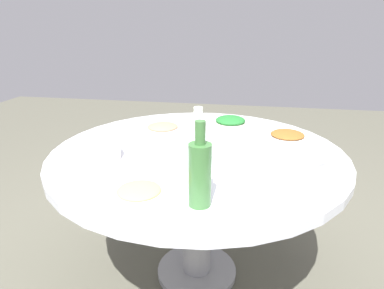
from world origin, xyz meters
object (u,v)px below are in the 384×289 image
dish_greens (230,122)px  dish_shrimp (163,128)px  green_bottle (200,173)px  tea_cup_near (250,213)px  rice_bowl (289,162)px  tea_cup_far (198,111)px  dish_stirfry (287,136)px  dish_noodles (139,192)px  soup_bowl (92,153)px  round_dining_table (197,171)px

dish_greens → dish_shrimp: bearing=115.0°
green_bottle → tea_cup_near: green_bottle is taller
rice_bowl → tea_cup_far: size_ratio=4.62×
dish_shrimp → dish_stirfry: size_ratio=1.12×
dish_stirfry → tea_cup_far: bearing=53.2°
dish_shrimp → dish_noodles: (-0.72, -0.10, -0.00)m
dish_noodles → green_bottle: green_bottle is taller
dish_greens → green_bottle: bearing=177.4°
rice_bowl → dish_stirfry: size_ratio=1.29×
dish_stirfry → tea_cup_near: bearing=167.2°
rice_bowl → soup_bowl: size_ratio=1.11×
round_dining_table → tea_cup_near: bearing=-156.0°
dish_shrimp → dish_stirfry: bearing=-91.2°
round_dining_table → dish_stirfry: size_ratio=6.33×
soup_bowl → tea_cup_near: 0.79m
dish_shrimp → rice_bowl: bearing=-123.2°
dish_greens → tea_cup_near: dish_greens is taller
rice_bowl → tea_cup_far: bearing=31.9°
green_bottle → tea_cup_far: 1.14m
dish_noodles → dish_greens: bearing=-16.2°
rice_bowl → dish_shrimp: rice_bowl is taller
soup_bowl → green_bottle: size_ratio=0.87×
rice_bowl → dish_greens: size_ratio=1.16×
green_bottle → dish_noodles: bearing=84.3°
round_dining_table → dish_noodles: dish_noodles is taller
green_bottle → dish_stirfry: bearing=-25.5°
round_dining_table → green_bottle: (-0.50, -0.09, 0.23)m
tea_cup_near → dish_noodles: bearing=76.6°
round_dining_table → soup_bowl: size_ratio=5.46×
round_dining_table → dish_greens: dish_greens is taller
dish_greens → tea_cup_far: dish_greens is taller
soup_bowl → green_bottle: green_bottle is taller
dish_greens → green_bottle: 0.92m
rice_bowl → green_bottle: 0.46m
rice_bowl → dish_stirfry: bearing=-4.6°
dish_shrimp → dish_greens: bearing=-65.0°
soup_bowl → green_bottle: 0.62m
round_dining_table → green_bottle: size_ratio=4.75×
dish_greens → tea_cup_far: (0.21, 0.22, 0.00)m
green_bottle → tea_cup_far: bearing=9.2°
round_dining_table → rice_bowl: bearing=-113.4°
dish_greens → green_bottle: size_ratio=0.84×
rice_bowl → green_bottle: green_bottle is taller
soup_bowl → rice_bowl: bearing=-88.9°
dish_stirfry → dish_shrimp: bearing=88.8°
dish_greens → tea_cup_far: bearing=46.3°
dish_noodles → tea_cup_far: 1.10m
green_bottle → tea_cup_near: bearing=-112.8°
dish_greens → dish_stirfry: (-0.18, -0.31, -0.01)m
dish_shrimp → round_dining_table: bearing=-136.1°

